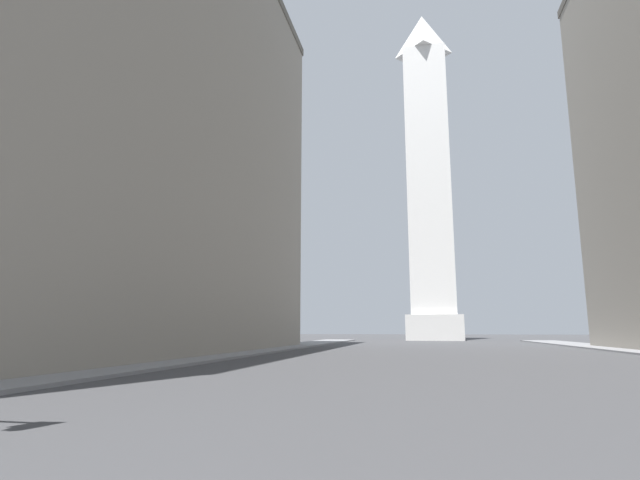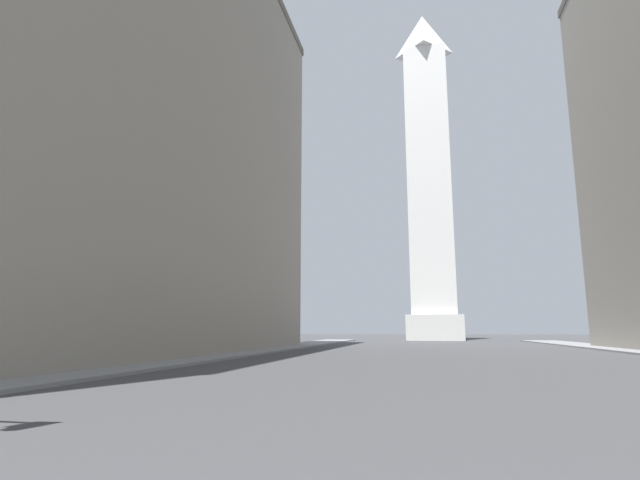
% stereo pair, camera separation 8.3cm
% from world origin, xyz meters
% --- Properties ---
extents(sidewalk_left, '(5.00, 106.55, 0.15)m').
position_xyz_m(sidewalk_left, '(-15.66, 31.96, 0.07)').
color(sidewalk_left, gray).
rests_on(sidewalk_left, ground_plane).
extents(building_left, '(22.60, 53.83, 36.71)m').
position_xyz_m(building_left, '(-26.70, 29.18, 18.37)').
color(building_left, gray).
rests_on(building_left, ground_plane).
extents(obelisk, '(9.40, 9.40, 61.17)m').
position_xyz_m(obelisk, '(0.00, 88.79, 29.52)').
color(obelisk, silver).
rests_on(obelisk, ground_plane).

